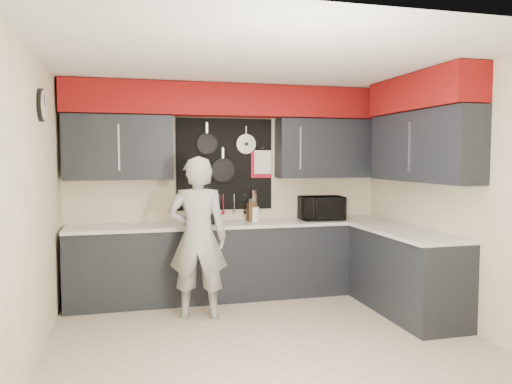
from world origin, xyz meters
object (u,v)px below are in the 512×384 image
object	(u,v)px
knife_block	(252,212)
person	(198,238)
utensil_crock	(254,214)
coffee_maker	(211,208)
microwave	(321,208)

from	to	relation	value
knife_block	person	bearing A→B (deg)	-142.79
utensil_crock	person	bearing A→B (deg)	-137.21
person	coffee_maker	bearing A→B (deg)	-97.44
microwave	knife_block	xyz separation A→B (m)	(-0.89, 0.08, -0.04)
person	knife_block	bearing A→B (deg)	-123.42
knife_block	utensil_crock	size ratio (longest dim) A/B	1.30
knife_block	coffee_maker	size ratio (longest dim) A/B	0.66
coffee_maker	microwave	bearing A→B (deg)	-5.44
person	utensil_crock	bearing A→B (deg)	-124.07
microwave	utensil_crock	size ratio (longest dim) A/B	3.08
microwave	knife_block	world-z (taller)	microwave
microwave	knife_block	bearing A→B (deg)	179.61
knife_block	person	distance (m)	1.08
utensil_crock	microwave	bearing A→B (deg)	-5.85
microwave	person	size ratio (longest dim) A/B	0.31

